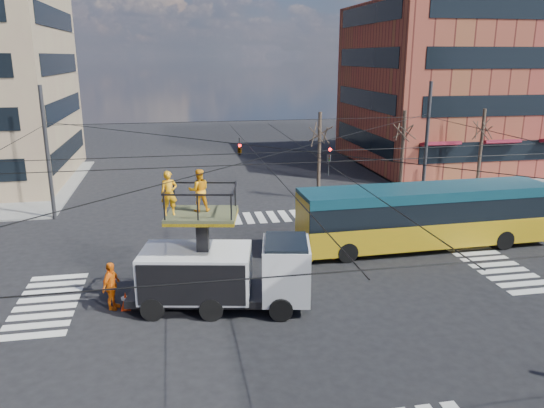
{
  "coord_description": "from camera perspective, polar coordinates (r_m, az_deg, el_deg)",
  "views": [
    {
      "loc": [
        -4.72,
        -20.73,
        9.56
      ],
      "look_at": [
        -0.33,
        2.53,
        2.94
      ],
      "focal_mm": 35.0,
      "sensor_mm": 36.0,
      "label": 1
    }
  ],
  "objects": [
    {
      "name": "tree_c",
      "position": [
        40.84,
        21.74,
        7.58
      ],
      "size": [
        2.0,
        2.0,
        6.0
      ],
      "color": "#382B21",
      "rests_on": "ground"
    },
    {
      "name": "building_ne",
      "position": [
        52.14,
        20.58,
        11.84
      ],
      "size": [
        20.06,
        16.06,
        14.0
      ],
      "color": "maroon",
      "rests_on": "ground"
    },
    {
      "name": "traffic_cone",
      "position": [
        21.78,
        -15.47,
        -9.98
      ],
      "size": [
        0.36,
        0.36,
        0.72
      ],
      "primitive_type": "cone",
      "color": "#FF3A0A",
      "rests_on": "ground"
    },
    {
      "name": "flagger",
      "position": [
        25.97,
        6.57,
        -4.16
      ],
      "size": [
        1.11,
        1.21,
        1.64
      ],
      "primitive_type": "imported",
      "rotation": [
        0.0,
        0.0,
        -0.95
      ],
      "color": "orange",
      "rests_on": "ground"
    },
    {
      "name": "sidewalk_ne",
      "position": [
        49.93,
        20.6,
        3.64
      ],
      "size": [
        18.0,
        18.0,
        0.12
      ],
      "primitive_type": "cube",
      "color": "slate",
      "rests_on": "ground"
    },
    {
      "name": "worker_ground",
      "position": [
        21.71,
        -16.92,
        -8.44
      ],
      "size": [
        0.9,
        1.22,
        1.92
      ],
      "primitive_type": "imported",
      "rotation": [
        0.0,
        0.0,
        1.14
      ],
      "color": "orange",
      "rests_on": "ground"
    },
    {
      "name": "city_bus",
      "position": [
        28.16,
        16.09,
        -1.17
      ],
      "size": [
        13.12,
        2.96,
        3.2
      ],
      "rotation": [
        0.0,
        0.0,
        0.03
      ],
      "color": "gold",
      "rests_on": "ground"
    },
    {
      "name": "ground",
      "position": [
        23.31,
        1.97,
        -8.61
      ],
      "size": [
        120.0,
        120.0,
        0.0
      ],
      "primitive_type": "plane",
      "color": "black",
      "rests_on": "ground"
    },
    {
      "name": "crosswalks",
      "position": [
        23.31,
        1.97,
        -8.58
      ],
      "size": [
        22.4,
        22.4,
        0.02
      ],
      "primitive_type": null,
      "color": "silver",
      "rests_on": "ground"
    },
    {
      "name": "overhead_network",
      "position": [
        22.27,
        1.66,
        1.91
      ],
      "size": [
        24.24,
        24.24,
        8.0
      ],
      "color": "#2D2D30",
      "rests_on": "ground"
    },
    {
      "name": "tree_a",
      "position": [
        35.93,
        5.16,
        7.66
      ],
      "size": [
        2.0,
        2.0,
        6.0
      ],
      "color": "#382B21",
      "rests_on": "ground"
    },
    {
      "name": "tree_b",
      "position": [
        37.99,
        13.98,
        7.69
      ],
      "size": [
        2.0,
        2.0,
        6.0
      ],
      "color": "#382B21",
      "rests_on": "ground"
    },
    {
      "name": "utility_truck",
      "position": [
        20.71,
        -5.15,
        -6.11
      ],
      "size": [
        7.31,
        3.71,
        5.52
      ],
      "rotation": [
        0.0,
        0.0,
        -0.2
      ],
      "color": "black",
      "rests_on": "ground"
    }
  ]
}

